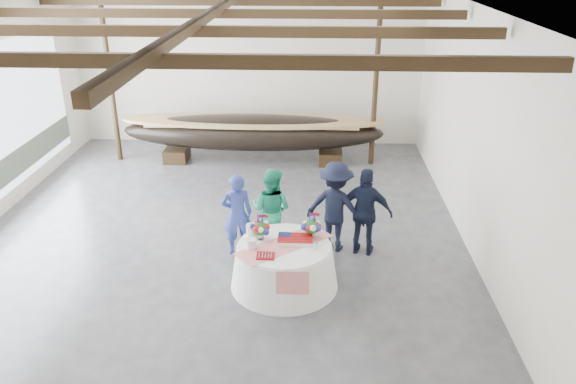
{
  "coord_description": "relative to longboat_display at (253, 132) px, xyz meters",
  "views": [
    {
      "loc": [
        1.89,
        -10.25,
        5.55
      ],
      "look_at": [
        1.43,
        -0.43,
        1.18
      ],
      "focal_mm": 35.0,
      "sensor_mm": 36.0,
      "label": 1
    }
  ],
  "objects": [
    {
      "name": "floor",
      "position": [
        -0.25,
        -4.29,
        -0.85
      ],
      "size": [
        10.0,
        12.0,
        0.01
      ],
      "primitive_type": "cube",
      "color": "#3D3D42",
      "rests_on": "ground"
    },
    {
      "name": "guest_woman_blue",
      "position": [
        0.22,
        -5.0,
        -0.03
      ],
      "size": [
        0.68,
        0.53,
        1.64
      ],
      "primitive_type": "imported",
      "rotation": [
        0.0,
        0.0,
        3.39
      ],
      "color": "navy",
      "rests_on": "ground"
    },
    {
      "name": "banquet_table",
      "position": [
        1.18,
        -6.12,
        -0.45
      ],
      "size": [
        1.89,
        1.89,
        0.81
      ],
      "color": "white",
      "rests_on": "ground"
    },
    {
      "name": "ceiling",
      "position": [
        -0.25,
        -4.29,
        3.65
      ],
      "size": [
        10.0,
        12.0,
        0.01
      ],
      "primitive_type": "cube",
      "color": "white",
      "rests_on": "wall_back"
    },
    {
      "name": "guest_woman_teal",
      "position": [
        0.87,
        -4.83,
        -0.01
      ],
      "size": [
        1.0,
        0.9,
        1.69
      ],
      "primitive_type": "imported",
      "rotation": [
        0.0,
        0.0,
        2.77
      ],
      "color": "#1D9A74",
      "rests_on": "ground"
    },
    {
      "name": "tabletop_items",
      "position": [
        1.16,
        -5.94,
        0.11
      ],
      "size": [
        1.7,
        1.54,
        0.4
      ],
      "color": "red",
      "rests_on": "banquet_table"
    },
    {
      "name": "wall_back",
      "position": [
        -0.25,
        1.71,
        1.4
      ],
      "size": [
        10.0,
        0.02,
        4.5
      ],
      "primitive_type": "cube",
      "color": "silver",
      "rests_on": "ground"
    },
    {
      "name": "pavilion_structure",
      "position": [
        -0.25,
        -3.54,
        3.15
      ],
      "size": [
        9.8,
        11.76,
        4.5
      ],
      "color": "black",
      "rests_on": "ground"
    },
    {
      "name": "wall_front",
      "position": [
        -0.25,
        -10.29,
        1.4
      ],
      "size": [
        10.0,
        0.02,
        4.5
      ],
      "primitive_type": "cube",
      "color": "silver",
      "rests_on": "ground"
    },
    {
      "name": "longboat_display",
      "position": [
        0.0,
        0.0,
        0.0
      ],
      "size": [
        7.11,
        1.42,
        1.33
      ],
      "color": "black",
      "rests_on": "ground"
    },
    {
      "name": "guest_man_left",
      "position": [
        2.1,
        -4.75,
        0.06
      ],
      "size": [
        1.33,
        1.01,
        1.82
      ],
      "primitive_type": "imported",
      "rotation": [
        0.0,
        0.0,
        2.82
      ],
      "color": "black",
      "rests_on": "ground"
    },
    {
      "name": "wall_right",
      "position": [
        4.75,
        -4.29,
        1.4
      ],
      "size": [
        0.02,
        12.0,
        4.5
      ],
      "primitive_type": "cube",
      "color": "silver",
      "rests_on": "ground"
    },
    {
      "name": "guest_man_right",
      "position": [
        2.67,
        -4.91,
        0.02
      ],
      "size": [
        1.1,
        0.66,
        1.75
      ],
      "primitive_type": "imported",
      "rotation": [
        0.0,
        0.0,
        2.9
      ],
      "color": "black",
      "rests_on": "ground"
    }
  ]
}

